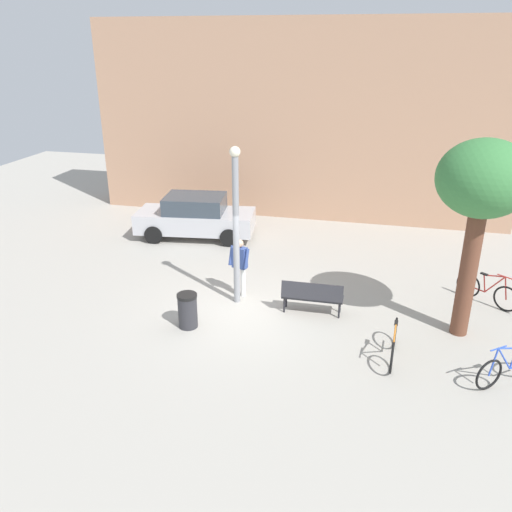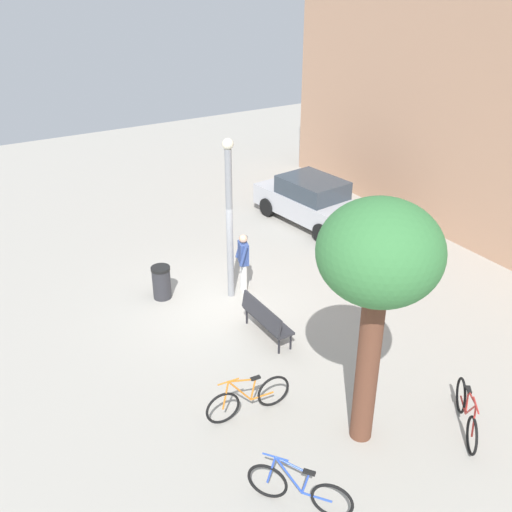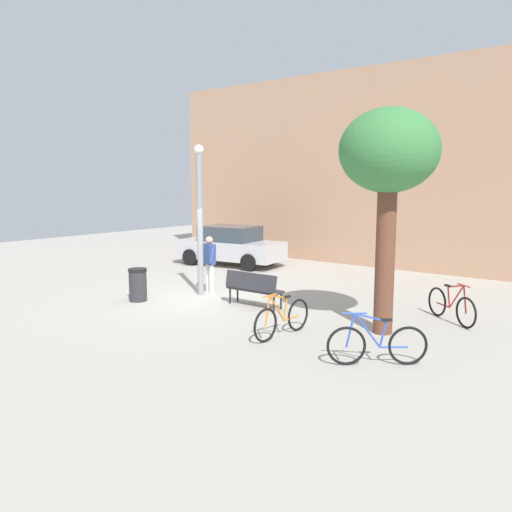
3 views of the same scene
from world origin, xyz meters
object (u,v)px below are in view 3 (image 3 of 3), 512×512
Objects in this scene: park_bench at (253,286)px; person_by_lamppost at (209,260)px; trash_bin at (138,285)px; bicycle_orange at (282,319)px; parked_car_silver at (230,246)px; bicycle_blue at (377,344)px; bicycle_red at (451,306)px; plaza_tree at (389,158)px; lamppost at (200,214)px.

person_by_lamppost is at bearing 163.68° from park_bench.
park_bench is 1.78× the size of trash_bin.
parked_car_silver is at bearing 137.09° from bicycle_orange.
park_bench is 4.85m from bicycle_blue.
park_bench is at bearing 154.97° from bicycle_blue.
trash_bin is at bearing -157.70° from bicycle_red.
plaza_tree is at bearing 10.89° from trash_bin.
bicycle_blue is 7.35m from trash_bin.
lamppost is at bearing -58.57° from parked_car_silver.
trash_bin is at bearing -111.97° from person_by_lamppost.
trash_bin is at bearing -169.11° from plaza_tree.
bicycle_red is 10.00m from parked_car_silver.
parked_car_silver is at bearing 143.49° from bicycle_blue.
parked_car_silver is 4.85× the size of trash_bin.
person_by_lamppost is 1.85× the size of trash_bin.
bicycle_blue is (0.73, -1.93, -3.35)m from plaza_tree.
bicycle_red is (2.48, 3.34, 0.00)m from bicycle_orange.
bicycle_red is 1.00× the size of bicycle_blue.
plaza_tree is 7.47m from trash_bin.
plaza_tree is at bearing -1.91° from park_bench.
person_by_lamppost is 2.25m from park_bench.
person_by_lamppost is at bearing 151.48° from bicycle_orange.
bicycle_orange is (4.17, -1.88, -1.96)m from lamppost.
person_by_lamppost is 5.07m from parked_car_silver.
lamppost reaches higher than trash_bin.
bicycle_blue is (6.49, -2.28, -1.96)m from lamppost.
parked_car_silver is (-4.92, 4.84, 0.23)m from park_bench.
trash_bin is (-5.01, 0.27, 0.07)m from bicycle_orange.
trash_bin is at bearing 174.84° from bicycle_blue.
bicycle_blue is (6.51, -2.67, -0.58)m from person_by_lamppost.
lamppost is 2.67× the size of park_bench.
bicycle_orange is 1.24× the size of bicycle_red.
plaza_tree is 4.01m from bicycle_orange.
parked_car_silver is (-9.48, 3.16, 0.39)m from bicycle_red.
parked_car_silver reaches higher than bicycle_orange.
bicycle_red is 8.09m from trash_bin.
person_by_lamppost is at bearing 93.12° from lamppost.
plaza_tree is 3.91m from bicycle_red.
park_bench is (2.10, -0.23, -1.80)m from lamppost.
bicycle_blue is at bearing -19.32° from lamppost.
trash_bin is at bearing -154.63° from park_bench.
bicycle_orange is at bearing 170.40° from bicycle_blue.
bicycle_red is at bearing 53.40° from bicycle_orange.
plaza_tree reaches higher than bicycle_blue.
person_by_lamppost is 7.06m from bicycle_blue.
bicycle_orange is at bearing -126.60° from bicycle_red.
lamppost is at bearing -86.88° from person_by_lamppost.
plaza_tree reaches higher than person_by_lamppost.
parked_car_silver is at bearing 107.71° from trash_bin.
parked_car_silver reaches higher than bicycle_red.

